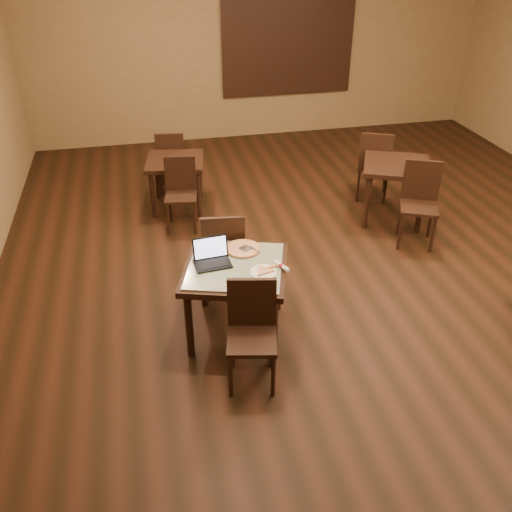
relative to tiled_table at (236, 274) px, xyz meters
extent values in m
plane|color=black|center=(1.49, 0.50, -0.66)|extent=(10.00, 10.00, 0.00)
cube|color=olive|center=(1.49, 5.50, 0.84)|extent=(8.00, 0.02, 3.00)
cube|color=#276092|center=(1.99, 5.47, 0.89)|extent=(2.20, 0.04, 1.50)
cube|color=black|center=(1.99, 5.45, 0.89)|extent=(2.34, 0.02, 1.64)
cylinder|color=black|center=(-0.48, -0.25, -0.31)|extent=(0.07, 0.07, 0.71)
cylinder|color=black|center=(-0.25, 0.48, -0.31)|extent=(0.07, 0.07, 0.71)
cylinder|color=black|center=(0.25, -0.48, -0.31)|extent=(0.07, 0.07, 0.71)
cylinder|color=black|center=(0.48, 0.25, -0.31)|extent=(0.07, 0.07, 0.71)
cube|color=black|center=(0.00, 0.00, 0.06)|extent=(1.15, 1.15, 0.06)
cube|color=#1A24AC|center=(0.00, 0.00, 0.09)|extent=(1.05, 1.05, 0.02)
cylinder|color=black|center=(-0.21, -0.83, -0.44)|extent=(0.04, 0.04, 0.44)
cylinder|color=black|center=(-0.13, -0.49, -0.44)|extent=(0.04, 0.04, 0.44)
cylinder|color=black|center=(0.13, -0.91, -0.44)|extent=(0.04, 0.04, 0.44)
cylinder|color=black|center=(0.21, -0.57, -0.44)|extent=(0.04, 0.04, 0.44)
cube|color=black|center=(0.00, -0.70, -0.20)|extent=(0.49, 0.49, 0.04)
cube|color=black|center=(0.04, -0.52, 0.05)|extent=(0.41, 0.13, 0.47)
cylinder|color=black|center=(0.21, 0.86, -0.43)|extent=(0.04, 0.04, 0.46)
cylinder|color=black|center=(0.16, 0.49, -0.43)|extent=(0.04, 0.04, 0.46)
cylinder|color=black|center=(-0.16, 0.91, -0.43)|extent=(0.04, 0.04, 0.46)
cylinder|color=black|center=(-0.21, 0.54, -0.43)|extent=(0.04, 0.04, 0.46)
cube|color=black|center=(0.00, 0.70, -0.18)|extent=(0.48, 0.48, 0.04)
cube|color=black|center=(-0.02, 0.51, 0.09)|extent=(0.43, 0.09, 0.49)
cube|color=black|center=(-0.20, 0.05, 0.11)|extent=(0.34, 0.26, 0.02)
cube|color=black|center=(-0.20, 0.16, 0.22)|extent=(0.33, 0.08, 0.22)
cube|color=silver|center=(-0.20, 0.16, 0.22)|extent=(0.30, 0.06, 0.19)
cylinder|color=white|center=(0.22, -0.18, 0.11)|extent=(0.24, 0.24, 0.01)
cylinder|color=silver|center=(0.12, 0.24, 0.11)|extent=(0.34, 0.34, 0.01)
cylinder|color=beige|center=(0.12, 0.24, 0.12)|extent=(0.32, 0.32, 0.02)
torus|color=#CA8240|center=(0.12, 0.24, 0.12)|extent=(0.33, 0.33, 0.02)
cube|color=silver|center=(0.14, 0.22, 0.13)|extent=(0.20, 0.26, 0.01)
cylinder|color=white|center=(0.40, -0.14, 0.12)|extent=(0.12, 0.18, 0.04)
cylinder|color=maroon|center=(0.40, -0.14, 0.12)|extent=(0.05, 0.05, 0.04)
cylinder|color=black|center=(2.02, 1.69, -0.29)|extent=(0.07, 0.07, 0.74)
cylinder|color=black|center=(2.30, 2.30, -0.29)|extent=(0.07, 0.07, 0.74)
cylinder|color=black|center=(2.64, 1.41, -0.29)|extent=(0.07, 0.07, 0.74)
cylinder|color=black|center=(2.91, 2.02, -0.29)|extent=(0.07, 0.07, 0.74)
cube|color=black|center=(2.47, 1.86, 0.09)|extent=(1.10, 1.10, 0.06)
cylinder|color=black|center=(2.22, 1.08, -0.42)|extent=(0.04, 0.04, 0.47)
cylinder|color=black|center=(2.37, 1.42, -0.42)|extent=(0.04, 0.04, 0.47)
cylinder|color=black|center=(2.56, 0.93, -0.42)|extent=(0.04, 0.04, 0.47)
cylinder|color=black|center=(2.71, 1.27, -0.42)|extent=(0.04, 0.04, 0.47)
cube|color=black|center=(2.47, 1.18, -0.17)|extent=(0.58, 0.58, 0.04)
cube|color=black|center=(2.55, 1.36, 0.10)|extent=(0.42, 0.22, 0.50)
cylinder|color=black|center=(2.71, 2.63, -0.42)|extent=(0.04, 0.04, 0.47)
cylinder|color=black|center=(2.56, 2.29, -0.42)|extent=(0.04, 0.04, 0.47)
cylinder|color=black|center=(2.37, 2.78, -0.42)|extent=(0.04, 0.04, 0.47)
cylinder|color=black|center=(2.22, 2.44, -0.42)|extent=(0.04, 0.04, 0.47)
cube|color=black|center=(2.47, 2.54, -0.17)|extent=(0.58, 0.58, 0.04)
cube|color=black|center=(2.39, 2.35, 0.10)|extent=(0.42, 0.22, 0.50)
cylinder|color=black|center=(-0.63, 2.57, -0.33)|extent=(0.07, 0.07, 0.67)
cylinder|color=black|center=(-0.54, 3.16, -0.33)|extent=(0.07, 0.07, 0.67)
cylinder|color=black|center=(-0.04, 2.48, -0.33)|extent=(0.07, 0.07, 0.67)
cylinder|color=black|center=(0.06, 3.07, -0.33)|extent=(0.07, 0.07, 0.67)
cube|color=black|center=(-0.29, 2.82, 0.02)|extent=(0.86, 0.86, 0.06)
cylinder|color=black|center=(-0.48, 2.07, -0.45)|extent=(0.04, 0.04, 0.42)
cylinder|color=black|center=(-0.43, 2.40, -0.45)|extent=(0.04, 0.04, 0.42)
cylinder|color=black|center=(-0.15, 2.02, -0.45)|extent=(0.04, 0.04, 0.42)
cylinder|color=black|center=(-0.09, 2.35, -0.45)|extent=(0.04, 0.04, 0.42)
cube|color=black|center=(-0.29, 2.21, -0.22)|extent=(0.45, 0.45, 0.04)
cube|color=black|center=(-0.26, 2.39, 0.03)|extent=(0.40, 0.10, 0.45)
cylinder|color=black|center=(-0.09, 3.57, -0.45)|extent=(0.04, 0.04, 0.42)
cylinder|color=black|center=(-0.15, 3.24, -0.45)|extent=(0.04, 0.04, 0.42)
cylinder|color=black|center=(-0.43, 3.63, -0.45)|extent=(0.04, 0.04, 0.42)
cylinder|color=black|center=(-0.48, 3.29, -0.45)|extent=(0.04, 0.04, 0.42)
cube|color=black|center=(-0.29, 3.43, -0.22)|extent=(0.45, 0.45, 0.04)
cube|color=black|center=(-0.31, 3.25, 0.03)|extent=(0.40, 0.10, 0.45)
camera|label=1|loc=(-0.72, -4.07, 2.78)|focal=38.00mm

